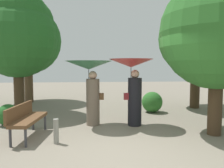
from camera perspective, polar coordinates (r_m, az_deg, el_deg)
ground_plane at (r=4.90m, az=2.91°, el=-16.71°), size 40.00×40.00×0.00m
person_left at (r=6.66m, az=-5.64°, el=1.87°), size 1.39×1.39×1.94m
person_right at (r=6.60m, az=5.26°, el=1.74°), size 1.31×1.31×1.99m
park_bench at (r=5.97m, az=-21.19°, el=-7.98°), size 0.65×1.54×0.83m
tree_near_left at (r=8.97m, az=-23.17°, el=12.12°), size 2.85×2.85×4.65m
tree_mid_left at (r=11.75m, az=-20.92°, el=11.64°), size 3.24×3.24×5.12m
tree_mid_right at (r=6.36m, az=25.59°, el=13.96°), size 2.90×2.90×4.50m
tree_far_back at (r=10.11m, az=20.90°, el=12.31°), size 3.13×3.13×4.97m
bush_path_left at (r=7.43m, az=-25.15°, el=-7.15°), size 0.64×0.64×0.64m
bush_path_right at (r=8.72m, az=10.26°, el=-4.58°), size 0.79×0.79×0.79m
path_marker_post at (r=5.37m, az=-14.16°, el=-11.69°), size 0.12×0.12×0.58m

